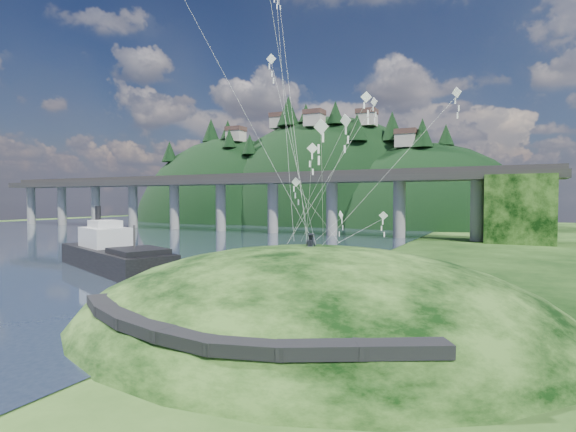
% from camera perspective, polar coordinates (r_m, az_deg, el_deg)
% --- Properties ---
extents(ground, '(320.00, 320.00, 0.00)m').
position_cam_1_polar(ground, '(35.12, -10.48, -11.71)').
color(ground, black).
rests_on(ground, ground).
extents(water, '(240.00, 240.00, 0.00)m').
position_cam_1_polar(water, '(109.12, -31.76, -2.58)').
color(water, '#2B394F').
rests_on(water, ground).
extents(grass_hill, '(36.00, 32.00, 13.00)m').
position_cam_1_polar(grass_hill, '(33.31, 3.21, -15.13)').
color(grass_hill, black).
rests_on(grass_hill, ground).
extents(footpath, '(22.29, 5.84, 0.83)m').
position_cam_1_polar(footpath, '(22.72, -10.21, -14.01)').
color(footpath, black).
rests_on(footpath, ground).
extents(bridge, '(160.00, 11.00, 15.00)m').
position_cam_1_polar(bridge, '(108.05, 0.66, 2.85)').
color(bridge, '#2D2B2B').
rests_on(bridge, ground).
extents(far_ridge, '(153.00, 70.00, 94.50)m').
position_cam_1_polar(far_ridge, '(163.34, 3.20, -3.41)').
color(far_ridge, black).
rests_on(far_ridge, ground).
extents(work_barge, '(22.21, 13.56, 7.55)m').
position_cam_1_polar(work_barge, '(57.48, -21.31, -4.49)').
color(work_barge, black).
rests_on(work_barge, ground).
extents(wooden_dock, '(15.02, 7.71, 1.08)m').
position_cam_1_polar(wooden_dock, '(43.90, -7.92, -8.26)').
color(wooden_dock, '#352615').
rests_on(wooden_dock, ground).
extents(kite_flyers, '(1.54, 2.69, 1.99)m').
position_cam_1_polar(kite_flyers, '(33.05, 2.98, -2.17)').
color(kite_flyers, '#272B34').
rests_on(kite_flyers, ground).
extents(kite_swarm, '(20.01, 15.35, 21.95)m').
position_cam_1_polar(kite_swarm, '(33.52, 2.62, 16.45)').
color(kite_swarm, white).
rests_on(kite_swarm, ground).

